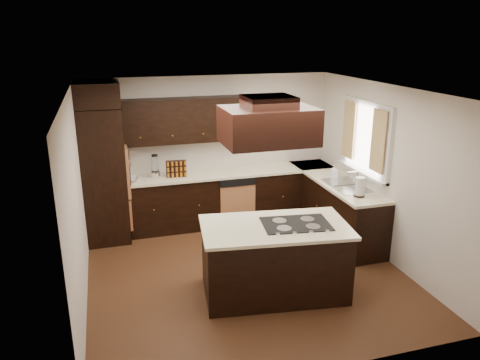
# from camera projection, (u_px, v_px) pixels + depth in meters

# --- Properties ---
(floor) EXTENTS (4.20, 4.20, 0.02)m
(floor) POSITION_uv_depth(u_px,v_px,m) (245.00, 273.00, 6.50)
(floor) COLOR brown
(floor) RESTS_ON ground
(ceiling) EXTENTS (4.20, 4.20, 0.02)m
(ceiling) POSITION_uv_depth(u_px,v_px,m) (246.00, 90.00, 5.73)
(ceiling) COLOR white
(ceiling) RESTS_ON ground
(wall_back) EXTENTS (4.20, 0.02, 2.50)m
(wall_back) POSITION_uv_depth(u_px,v_px,m) (210.00, 149.00, 8.04)
(wall_back) COLOR beige
(wall_back) RESTS_ON ground
(wall_front) EXTENTS (4.20, 0.02, 2.50)m
(wall_front) POSITION_uv_depth(u_px,v_px,m) (315.00, 259.00, 4.19)
(wall_front) COLOR beige
(wall_front) RESTS_ON ground
(wall_left) EXTENTS (0.02, 4.20, 2.50)m
(wall_left) POSITION_uv_depth(u_px,v_px,m) (76.00, 203.00, 5.55)
(wall_left) COLOR beige
(wall_left) RESTS_ON ground
(wall_right) EXTENTS (0.02, 4.20, 2.50)m
(wall_right) POSITION_uv_depth(u_px,v_px,m) (387.00, 174.00, 6.68)
(wall_right) COLOR beige
(wall_right) RESTS_ON ground
(oven_column) EXTENTS (0.65, 0.75, 2.12)m
(oven_column) POSITION_uv_depth(u_px,v_px,m) (104.00, 175.00, 7.25)
(oven_column) COLOR black
(oven_column) RESTS_ON floor
(wall_oven_face) EXTENTS (0.05, 0.62, 0.78)m
(wall_oven_face) POSITION_uv_depth(u_px,v_px,m) (127.00, 170.00, 7.33)
(wall_oven_face) COLOR #BB7749
(wall_oven_face) RESTS_ON oven_column
(base_cabinets_back) EXTENTS (2.93, 0.60, 0.88)m
(base_cabinets_back) POSITION_uv_depth(u_px,v_px,m) (217.00, 199.00, 8.01)
(base_cabinets_back) COLOR black
(base_cabinets_back) RESTS_ON floor
(base_cabinets_right) EXTENTS (0.60, 2.40, 0.88)m
(base_cabinets_right) POSITION_uv_depth(u_px,v_px,m) (334.00, 207.00, 7.67)
(base_cabinets_right) COLOR black
(base_cabinets_right) RESTS_ON floor
(countertop_back) EXTENTS (2.93, 0.63, 0.04)m
(countertop_back) POSITION_uv_depth(u_px,v_px,m) (216.00, 174.00, 7.86)
(countertop_back) COLOR beige
(countertop_back) RESTS_ON base_cabinets_back
(countertop_right) EXTENTS (0.63, 2.40, 0.04)m
(countertop_right) POSITION_uv_depth(u_px,v_px,m) (335.00, 180.00, 7.52)
(countertop_right) COLOR beige
(countertop_right) RESTS_ON base_cabinets_right
(upper_cabinets) EXTENTS (2.00, 0.34, 0.72)m
(upper_cabinets) POSITION_uv_depth(u_px,v_px,m) (186.00, 120.00, 7.59)
(upper_cabinets) COLOR black
(upper_cabinets) RESTS_ON wall_back
(dishwasher_front) EXTENTS (0.60, 0.05, 0.72)m
(dishwasher_front) POSITION_uv_depth(u_px,v_px,m) (238.00, 206.00, 7.84)
(dishwasher_front) COLOR #BB7749
(dishwasher_front) RESTS_ON floor
(window_frame) EXTENTS (0.06, 1.32, 1.12)m
(window_frame) POSITION_uv_depth(u_px,v_px,m) (366.00, 138.00, 7.05)
(window_frame) COLOR silver
(window_frame) RESTS_ON wall_right
(window_pane) EXTENTS (0.00, 1.20, 1.00)m
(window_pane) POSITION_uv_depth(u_px,v_px,m) (368.00, 138.00, 7.06)
(window_pane) COLOR white
(window_pane) RESTS_ON wall_right
(curtain_left) EXTENTS (0.02, 0.34, 0.90)m
(curtain_left) POSITION_uv_depth(u_px,v_px,m) (378.00, 141.00, 6.64)
(curtain_left) COLOR beige
(curtain_left) RESTS_ON wall_right
(curtain_right) EXTENTS (0.02, 0.34, 0.90)m
(curtain_right) POSITION_uv_depth(u_px,v_px,m) (349.00, 130.00, 7.40)
(curtain_right) COLOR beige
(curtain_right) RESTS_ON wall_right
(sink_rim) EXTENTS (0.52, 0.84, 0.01)m
(sink_rim) POSITION_uv_depth(u_px,v_px,m) (347.00, 185.00, 7.20)
(sink_rim) COLOR silver
(sink_rim) RESTS_ON countertop_right
(island) EXTENTS (1.86, 1.17, 0.88)m
(island) POSITION_uv_depth(u_px,v_px,m) (274.00, 261.00, 5.88)
(island) COLOR black
(island) RESTS_ON floor
(island_top) EXTENTS (1.93, 1.24, 0.04)m
(island_top) POSITION_uv_depth(u_px,v_px,m) (275.00, 227.00, 5.73)
(island_top) COLOR beige
(island_top) RESTS_ON island
(cooktop) EXTENTS (0.89, 0.65, 0.01)m
(cooktop) POSITION_uv_depth(u_px,v_px,m) (296.00, 224.00, 5.77)
(cooktop) COLOR black
(cooktop) RESTS_ON island_top
(range_hood) EXTENTS (1.05, 0.72, 0.42)m
(range_hood) POSITION_uv_depth(u_px,v_px,m) (268.00, 126.00, 5.36)
(range_hood) COLOR black
(range_hood) RESTS_ON ceiling
(hood_duct) EXTENTS (0.55, 0.50, 0.13)m
(hood_duct) POSITION_uv_depth(u_px,v_px,m) (269.00, 102.00, 5.28)
(hood_duct) COLOR black
(hood_duct) RESTS_ON ceiling
(blender_base) EXTENTS (0.15, 0.15, 0.10)m
(blender_base) POSITION_uv_depth(u_px,v_px,m) (156.00, 175.00, 7.58)
(blender_base) COLOR silver
(blender_base) RESTS_ON countertop_back
(blender_pitcher) EXTENTS (0.13, 0.13, 0.26)m
(blender_pitcher) POSITION_uv_depth(u_px,v_px,m) (155.00, 164.00, 7.53)
(blender_pitcher) COLOR silver
(blender_pitcher) RESTS_ON blender_base
(spice_rack) EXTENTS (0.33, 0.11, 0.27)m
(spice_rack) POSITION_uv_depth(u_px,v_px,m) (176.00, 169.00, 7.60)
(spice_rack) COLOR black
(spice_rack) RESTS_ON countertop_back
(mixing_bowl) EXTENTS (0.28, 0.28, 0.06)m
(mixing_bowl) POSITION_uv_depth(u_px,v_px,m) (131.00, 179.00, 7.39)
(mixing_bowl) COLOR silver
(mixing_bowl) RESTS_ON countertop_back
(soap_bottle) EXTENTS (0.10, 0.10, 0.21)m
(soap_bottle) POSITION_uv_depth(u_px,v_px,m) (334.00, 172.00, 7.55)
(soap_bottle) COLOR silver
(soap_bottle) RESTS_ON countertop_right
(paper_towel) EXTENTS (0.15, 0.15, 0.29)m
(paper_towel) POSITION_uv_depth(u_px,v_px,m) (360.00, 187.00, 6.69)
(paper_towel) COLOR silver
(paper_towel) RESTS_ON countertop_right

